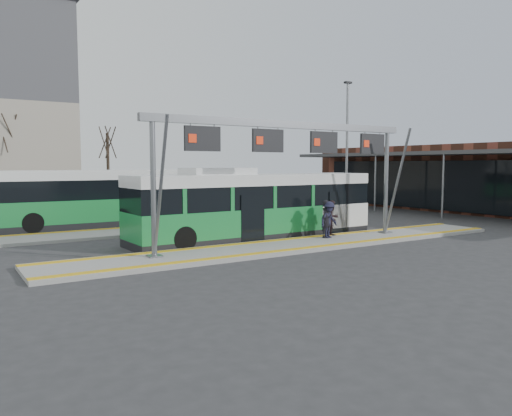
% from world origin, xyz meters
% --- Properties ---
extents(ground, '(120.00, 120.00, 0.00)m').
position_xyz_m(ground, '(0.00, 0.00, 0.00)').
color(ground, '#2D2D30').
rests_on(ground, ground).
extents(platform_main, '(22.00, 3.00, 0.15)m').
position_xyz_m(platform_main, '(0.00, 0.00, 0.07)').
color(platform_main, gray).
rests_on(platform_main, ground).
extents(platform_second, '(20.00, 3.00, 0.15)m').
position_xyz_m(platform_second, '(-4.00, 8.00, 0.07)').
color(platform_second, gray).
rests_on(platform_second, ground).
extents(tactile_main, '(22.00, 2.65, 0.02)m').
position_xyz_m(tactile_main, '(0.00, 0.00, 0.16)').
color(tactile_main, gold).
rests_on(tactile_main, platform_main).
extents(tactile_second, '(20.00, 0.35, 0.02)m').
position_xyz_m(tactile_second, '(-4.00, 9.15, 0.16)').
color(tactile_second, gold).
rests_on(tactile_second, platform_second).
extents(gantry, '(13.00, 1.68, 5.20)m').
position_xyz_m(gantry, '(-0.35, 0.25, 4.30)').
color(gantry, slate).
rests_on(gantry, platform_main).
extents(station_building, '(11.50, 32.00, 5.00)m').
position_xyz_m(station_building, '(21.83, 4.00, 2.53)').
color(station_building, brown).
rests_on(station_building, ground).
extents(hero_bus, '(12.34, 2.89, 3.38)m').
position_xyz_m(hero_bus, '(-0.48, 2.90, 1.55)').
color(hero_bus, black).
rests_on(hero_bus, ground).
extents(bg_bus_green, '(12.85, 2.84, 3.21)m').
position_xyz_m(bg_bus_green, '(-4.57, 11.82, 1.58)').
color(bg_bus_green, black).
rests_on(bg_bus_green, ground).
extents(passenger_a, '(0.71, 0.54, 1.74)m').
position_xyz_m(passenger_a, '(1.95, 0.58, 1.02)').
color(passenger_a, black).
rests_on(passenger_a, platform_main).
extents(passenger_b, '(0.90, 0.75, 1.68)m').
position_xyz_m(passenger_b, '(2.55, 0.89, 0.99)').
color(passenger_b, black).
rests_on(passenger_b, platform_main).
extents(passenger_c, '(1.19, 0.84, 1.68)m').
position_xyz_m(passenger_c, '(2.02, 0.51, 0.99)').
color(passenger_c, '#1C1C32').
rests_on(passenger_c, platform_main).
extents(tree_left, '(1.40, 1.40, 8.02)m').
position_xyz_m(tree_left, '(-7.93, 30.31, 6.08)').
color(tree_left, '#382B21').
rests_on(tree_left, ground).
extents(tree_mid, '(1.40, 1.40, 7.30)m').
position_xyz_m(tree_mid, '(0.48, 30.16, 5.54)').
color(tree_mid, '#382B21').
rests_on(tree_mid, ground).
extents(lamp_east, '(0.50, 0.25, 8.69)m').
position_xyz_m(lamp_east, '(8.84, 6.74, 4.59)').
color(lamp_east, slate).
rests_on(lamp_east, ground).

